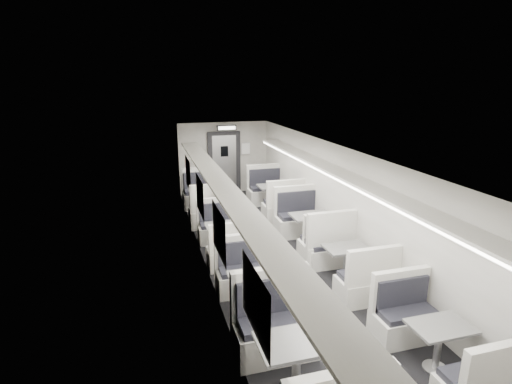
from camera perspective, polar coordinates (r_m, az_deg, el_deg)
room at (r=7.94m, az=3.99°, el=-3.16°), size 3.24×12.24×2.64m
booth_left_a at (r=11.42m, az=-7.21°, el=-1.46°), size 1.11×2.24×1.20m
booth_left_b at (r=9.01m, az=-4.60°, el=-6.61°), size 0.96×1.94×1.04m
booth_left_c at (r=6.84m, az=-0.37°, el=-14.25°), size 0.97×1.97×1.05m
booth_left_d at (r=5.30m, az=5.77°, el=-23.80°), size 1.14×2.32×1.24m
booth_right_a at (r=11.72m, az=2.60°, el=-0.87°), size 1.11×2.26×1.21m
booth_right_b at (r=9.33m, az=7.89°, el=-5.50°), size 1.12×2.27×1.22m
booth_right_c at (r=7.99m, az=12.67°, el=-9.91°), size 0.99×2.02×1.08m
booth_right_d at (r=6.19m, az=24.56°, el=-19.48°), size 0.96×1.95×1.04m
passenger at (r=10.17m, az=-4.33°, el=-1.57°), size 0.63×0.53×1.48m
window_a at (r=10.78m, az=-9.67°, el=2.62°), size 0.02×1.18×0.84m
window_b at (r=8.67m, az=-8.01°, el=-0.58°), size 0.02×1.18×0.84m
window_c at (r=6.61m, az=-5.30°, el=-5.81°), size 0.02×1.18×0.84m
window_d at (r=4.69m, az=-0.08°, el=-15.49°), size 0.02×1.18×0.84m
luggage_rack_left at (r=7.13m, az=-4.54°, el=0.63°), size 0.46×10.40×0.09m
luggage_rack_right at (r=7.98m, az=13.27°, el=1.90°), size 0.46×10.40×0.09m
vestibule_door at (r=13.52m, az=-4.55°, el=4.14°), size 1.10×0.13×2.10m
exit_sign at (r=12.84m, az=-4.23°, el=9.14°), size 0.62×0.12×0.16m
wall_notice at (r=13.58m, az=-1.46°, el=6.22°), size 0.32×0.02×0.40m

